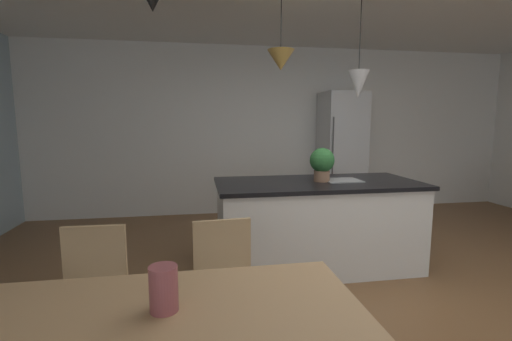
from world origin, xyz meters
name	(u,v)px	position (x,y,z in m)	size (l,w,h in m)	color
ground_plane	(377,308)	(0.00, 0.00, -0.02)	(10.00, 8.40, 0.04)	brown
wall_back_kitchen	(283,131)	(0.00, 3.26, 1.35)	(10.00, 0.12, 2.70)	white
dining_table	(137,341)	(-1.68, -1.24, 0.68)	(1.80, 0.90, 0.75)	tan
chair_far_left	(90,297)	(-2.08, -0.42, 0.47)	(0.41, 0.41, 0.87)	tan
chair_far_right	(226,286)	(-1.28, -0.42, 0.47)	(0.43, 0.43, 0.87)	tan
kitchen_island	(317,223)	(-0.23, 0.86, 0.46)	(2.05, 0.94, 0.91)	silver
refrigerator	(341,154)	(0.88, 2.86, 0.98)	(0.64, 0.67, 1.97)	silver
pendant_over_island_main	(281,60)	(-0.63, 0.86, 2.09)	(0.26, 0.26, 0.71)	black
pendant_over_island_aux	(358,84)	(0.17, 0.86, 1.87)	(0.21, 0.21, 0.96)	black
potted_plant_on_island	(322,163)	(-0.19, 0.86, 1.09)	(0.25, 0.25, 0.34)	#8C664C
vase_on_dining_table	(164,289)	(-1.58, -1.16, 0.85)	(0.11, 0.11, 0.18)	#994C51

